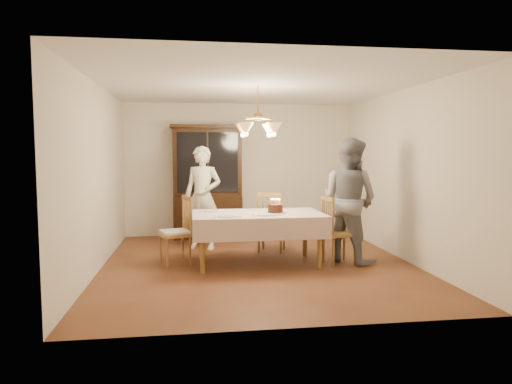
{
  "coord_description": "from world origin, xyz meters",
  "views": [
    {
      "loc": [
        -0.95,
        -6.56,
        1.65
      ],
      "look_at": [
        0.0,
        0.2,
        1.05
      ],
      "focal_mm": 32.0,
      "sensor_mm": 36.0,
      "label": 1
    }
  ],
  "objects": [
    {
      "name": "birthday_cake",
      "position": [
        0.25,
        -0.07,
        0.82
      ],
      "size": [
        0.3,
        0.3,
        0.21
      ],
      "color": "white",
      "rests_on": "dining_table"
    },
    {
      "name": "ground",
      "position": [
        0.0,
        0.0,
        0.0
      ],
      "size": [
        5.0,
        5.0,
        0.0
      ],
      "primitive_type": "plane",
      "color": "#582D19",
      "rests_on": "ground"
    },
    {
      "name": "chair_far_side",
      "position": [
        0.35,
        0.81,
        0.44
      ],
      "size": [
        0.56,
        0.55,
        1.0
      ],
      "color": "brown",
      "rests_on": "ground"
    },
    {
      "name": "place_setting_far_left",
      "position": [
        -0.65,
        0.3,
        0.77
      ],
      "size": [
        0.4,
        0.25,
        0.02
      ],
      "color": "white",
      "rests_on": "dining_table"
    },
    {
      "name": "elderly_woman",
      "position": [
        -0.78,
        1.18,
        0.88
      ],
      "size": [
        0.75,
        0.62,
        1.76
      ],
      "primitive_type": "imported",
      "rotation": [
        0.0,
        0.0,
        -0.37
      ],
      "color": "#ECE3C7",
      "rests_on": "ground"
    },
    {
      "name": "chair_left_end",
      "position": [
        -1.2,
        0.15,
        0.45
      ],
      "size": [
        0.54,
        0.55,
        1.0
      ],
      "color": "brown",
      "rests_on": "ground"
    },
    {
      "name": "dining_table",
      "position": [
        0.0,
        0.0,
        0.68
      ],
      "size": [
        1.9,
        1.1,
        0.76
      ],
      "color": "brown",
      "rests_on": "ground"
    },
    {
      "name": "room_shell",
      "position": [
        0.0,
        0.0,
        1.58
      ],
      "size": [
        5.0,
        5.0,
        5.0
      ],
      "color": "white",
      "rests_on": "ground"
    },
    {
      "name": "place_setting_near_left",
      "position": [
        -0.48,
        -0.34,
        0.77
      ],
      "size": [
        0.38,
        0.23,
        0.02
      ],
      "color": "white",
      "rests_on": "dining_table"
    },
    {
      "name": "china_hutch",
      "position": [
        -0.66,
        2.25,
        1.04
      ],
      "size": [
        1.38,
        0.54,
        2.16
      ],
      "color": "black",
      "rests_on": "ground"
    },
    {
      "name": "place_setting_near_right",
      "position": [
        0.08,
        -0.27,
        0.77
      ],
      "size": [
        0.4,
        0.25,
        0.02
      ],
      "color": "white",
      "rests_on": "dining_table"
    },
    {
      "name": "chair_right_end",
      "position": [
        1.18,
        -0.13,
        0.44
      ],
      "size": [
        0.47,
        0.49,
        1.0
      ],
      "color": "brown",
      "rests_on": "ground"
    },
    {
      "name": "adult_in_grey",
      "position": [
        1.38,
        -0.01,
        0.93
      ],
      "size": [
        1.11,
        1.14,
        1.85
      ],
      "primitive_type": "imported",
      "rotation": [
        0.0,
        0.0,
        2.24
      ],
      "color": "slate",
      "rests_on": "ground"
    },
    {
      "name": "chandelier",
      "position": [
        -0.0,
        -0.0,
        1.98
      ],
      "size": [
        0.62,
        0.62,
        0.73
      ],
      "color": "#BF8C3F",
      "rests_on": "ground"
    }
  ]
}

